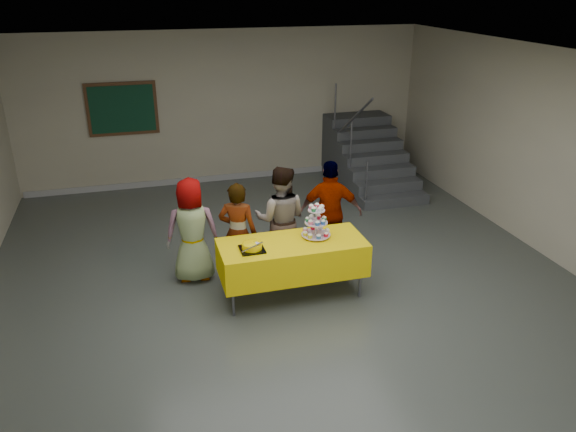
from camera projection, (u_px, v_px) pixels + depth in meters
name	position (u px, v px, depth m)	size (l,w,h in m)	color
room_shell	(297.00, 142.00, 6.46)	(10.00, 10.04, 3.02)	#4C514C
bake_table	(292.00, 257.00, 7.24)	(1.88, 0.78, 0.77)	#595960
cupcake_stand	(316.00, 224.00, 7.24)	(0.38, 0.38, 0.44)	silver
bear_cake	(252.00, 246.00, 6.93)	(0.32, 0.36, 0.12)	black
schoolchild_a	(192.00, 230.00, 7.57)	(0.72, 0.47, 1.46)	#5C5C65
schoolchild_b	(238.00, 233.00, 7.55)	(0.52, 0.34, 1.42)	slate
schoolchild_c	(281.00, 219.00, 7.84)	(0.75, 0.58, 1.54)	slate
schoolchild_d	(330.00, 213.00, 8.04)	(0.91, 0.38, 1.54)	slate
staircase	(366.00, 158.00, 11.42)	(1.30, 2.40, 2.04)	#424447
noticeboard	(122.00, 109.00, 10.56)	(1.30, 0.05, 1.00)	#472B16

